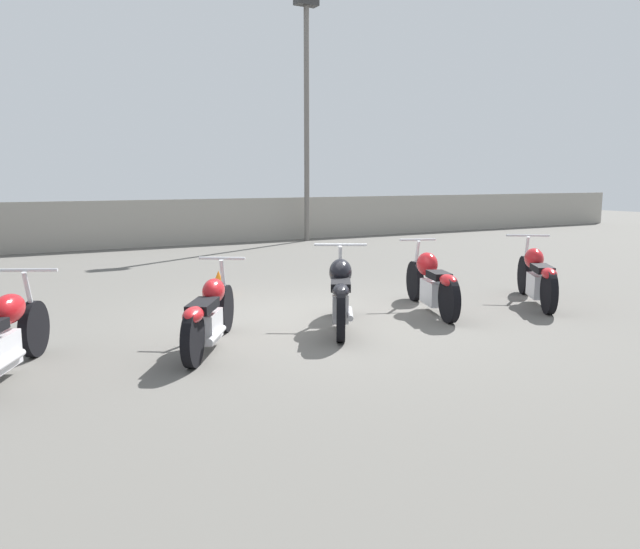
# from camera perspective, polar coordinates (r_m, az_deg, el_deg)

# --- Properties ---
(ground_plane) EXTENTS (60.00, 60.00, 0.00)m
(ground_plane) POSITION_cam_1_polar(r_m,az_deg,el_deg) (8.50, -0.53, -4.20)
(ground_plane) COLOR #5B5954
(fence_back) EXTENTS (40.00, 0.04, 1.32)m
(fence_back) POSITION_cam_1_polar(r_m,az_deg,el_deg) (18.05, -16.72, 4.43)
(fence_back) COLOR #9E998E
(fence_back) RESTS_ON ground_plane
(light_pole_right) EXTENTS (0.70, 0.35, 7.14)m
(light_pole_right) POSITION_cam_1_polar(r_m,az_deg,el_deg) (19.45, -1.24, 15.65)
(light_pole_right) COLOR slate
(light_pole_right) RESTS_ON ground_plane
(motorcycle_slot_0) EXTENTS (1.10, 1.88, 0.98)m
(motorcycle_slot_0) POSITION_cam_1_polar(r_m,az_deg,el_deg) (6.69, -27.21, -5.12)
(motorcycle_slot_0) COLOR black
(motorcycle_slot_0) RESTS_ON ground_plane
(motorcycle_slot_1) EXTENTS (1.24, 1.80, 0.96)m
(motorcycle_slot_1) POSITION_cam_1_polar(r_m,az_deg,el_deg) (7.11, -10.09, -3.62)
(motorcycle_slot_1) COLOR black
(motorcycle_slot_1) RESTS_ON ground_plane
(motorcycle_slot_2) EXTENTS (1.19, 1.80, 1.03)m
(motorcycle_slot_2) POSITION_cam_1_polar(r_m,az_deg,el_deg) (7.95, 1.90, -1.69)
(motorcycle_slot_2) COLOR black
(motorcycle_slot_2) RESTS_ON ground_plane
(motorcycle_slot_3) EXTENTS (0.96, 2.07, 0.99)m
(motorcycle_slot_3) POSITION_cam_1_polar(r_m,az_deg,el_deg) (9.14, 10.19, -0.71)
(motorcycle_slot_3) COLOR black
(motorcycle_slot_3) RESTS_ON ground_plane
(motorcycle_slot_4) EXTENTS (1.38, 1.87, 1.00)m
(motorcycle_slot_4) POSITION_cam_1_polar(r_m,az_deg,el_deg) (10.10, 19.22, -0.12)
(motorcycle_slot_4) COLOR black
(motorcycle_slot_4) RESTS_ON ground_plane
(traffic_cone_near) EXTENTS (0.34, 0.34, 0.41)m
(traffic_cone_near) POSITION_cam_1_polar(r_m,az_deg,el_deg) (10.36, -9.25, -0.79)
(traffic_cone_near) COLOR orange
(traffic_cone_near) RESTS_ON ground_plane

